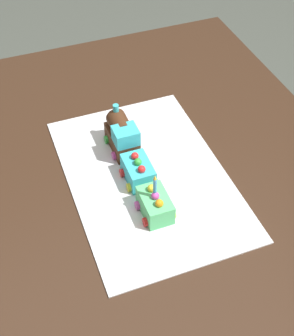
{
  "coord_description": "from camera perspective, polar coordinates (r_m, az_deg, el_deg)",
  "views": [
    {
      "loc": [
        0.81,
        -0.36,
        1.66
      ],
      "look_at": [
        -0.0,
        -0.06,
        0.77
      ],
      "focal_mm": 51.49,
      "sensor_mm": 36.0,
      "label": 1
    }
  ],
  "objects": [
    {
      "name": "ground_plane",
      "position": [
        1.88,
        1.68,
        -16.28
      ],
      "size": [
        8.0,
        8.0,
        0.0
      ],
      "primitive_type": "plane",
      "color": "#474C44"
    },
    {
      "name": "dining_table",
      "position": [
        1.36,
        2.24,
        -3.61
      ],
      "size": [
        1.4,
        1.0,
        0.74
      ],
      "color": "#382316",
      "rests_on": "ground"
    },
    {
      "name": "cake_board",
      "position": [
        1.26,
        0.0,
        -1.01
      ],
      "size": [
        0.6,
        0.4,
        0.0
      ],
      "primitive_type": "cube",
      "color": "silver",
      "rests_on": "dining_table"
    },
    {
      "name": "cake_locomotive",
      "position": [
        1.31,
        -2.98,
        3.93
      ],
      "size": [
        0.14,
        0.08,
        0.12
      ],
      "color": "#472816",
      "rests_on": "cake_board"
    },
    {
      "name": "cake_car_hopper_turquoise",
      "position": [
        1.23,
        -1.03,
        -0.42
      ],
      "size": [
        0.1,
        0.08,
        0.07
      ],
      "color": "#38B7C6",
      "rests_on": "cake_board"
    },
    {
      "name": "cake_car_flatbed_mint_green",
      "position": [
        1.16,
        0.97,
        -4.36
      ],
      "size": [
        0.1,
        0.08,
        0.07
      ],
      "color": "#59CC7A",
      "rests_on": "cake_board"
    },
    {
      "name": "birthday_candle",
      "position": [
        1.11,
        0.94,
        -1.92
      ],
      "size": [
        0.01,
        0.01,
        0.06
      ],
      "color": "#4CA5E5",
      "rests_on": "cake_car_flatbed_mint_green"
    }
  ]
}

